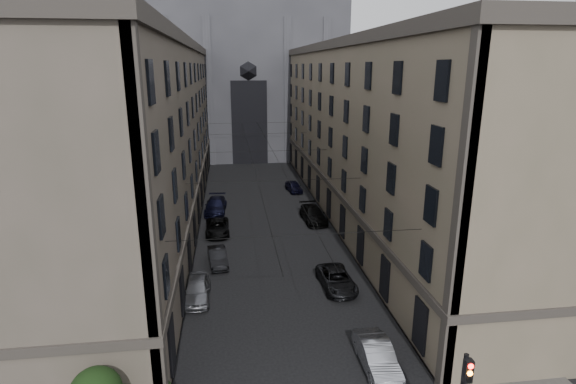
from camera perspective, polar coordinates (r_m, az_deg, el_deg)
name	(u,v)px	position (r m, az deg, el deg)	size (l,w,h in m)	color
sidewalk_left	(168,218)	(51.54, -14.94, -3.19)	(7.00, 80.00, 0.15)	#383533
sidewalk_right	(353,210)	(52.95, 8.21, -2.30)	(7.00, 80.00, 0.15)	#383533
building_left	(133,135)	(49.92, -19.06, 6.85)	(13.60, 60.60, 18.85)	#4D473B
building_right	(381,130)	(51.77, 11.77, 7.66)	(13.60, 60.60, 18.85)	brown
gothic_tower	(245,58)	(87.46, -5.45, 16.62)	(35.00, 23.00, 58.00)	#2D2D33
tram_wires	(262,152)	(49.02, -3.30, 5.04)	(14.00, 60.00, 0.43)	black
car_left_near	(197,289)	(33.76, -11.49, -11.99)	(1.86, 4.61, 1.57)	slate
car_left_midnear	(218,257)	(38.88, -8.92, -8.17)	(1.45, 4.17, 1.37)	black
car_left_midfar	(217,227)	(45.74, -8.96, -4.43)	(2.32, 5.03, 1.40)	black
car_left_far	(216,206)	(52.29, -9.18, -1.72)	(2.30, 5.66, 1.64)	black
car_right_near	(377,356)	(26.98, 11.21, -19.76)	(1.64, 4.70, 1.55)	gray
car_right_midnear	(337,279)	(34.86, 6.19, -10.97)	(2.32, 5.03, 1.40)	black
car_right_midfar	(313,214)	(48.76, 3.23, -2.85)	(2.24, 5.50, 1.60)	black
car_right_far	(294,187)	(60.23, 0.74, 0.70)	(1.66, 4.12, 1.40)	black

